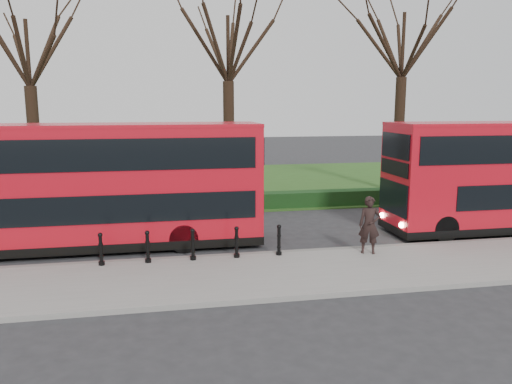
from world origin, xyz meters
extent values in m
plane|color=#28282B|center=(0.00, 0.00, 0.00)|extent=(120.00, 120.00, 0.00)
cube|color=gray|center=(0.00, -3.00, 0.07)|extent=(60.00, 4.00, 0.15)
cube|color=slate|center=(0.00, -1.00, 0.07)|extent=(60.00, 0.25, 0.16)
cube|color=#2A4F1A|center=(0.00, 15.00, 0.03)|extent=(60.00, 18.00, 0.06)
cube|color=black|center=(0.00, 6.80, 0.40)|extent=(60.00, 0.90, 0.80)
cube|color=yellow|center=(0.00, -0.70, 0.01)|extent=(60.00, 0.10, 0.01)
cube|color=yellow|center=(0.00, -0.50, 0.01)|extent=(60.00, 0.10, 0.01)
cylinder|color=black|center=(-8.00, 10.00, 3.03)|extent=(0.60, 0.60, 6.07)
cylinder|color=black|center=(2.00, 10.00, 3.19)|extent=(0.60, 0.60, 6.38)
cylinder|color=black|center=(12.00, 10.00, 3.35)|extent=(0.60, 0.60, 6.69)
cylinder|color=black|center=(-3.65, -1.35, 0.65)|extent=(0.15, 0.15, 1.00)
cylinder|color=black|center=(-2.21, -1.35, 0.65)|extent=(0.15, 0.15, 1.00)
cylinder|color=black|center=(-0.76, -1.35, 0.65)|extent=(0.15, 0.15, 1.00)
cylinder|color=black|center=(0.68, -1.35, 0.65)|extent=(0.15, 0.15, 1.00)
cylinder|color=black|center=(2.12, -1.35, 0.65)|extent=(0.15, 0.15, 1.00)
cube|color=red|center=(-3.75, 1.16, 2.42)|extent=(11.22, 2.55, 4.13)
cube|color=black|center=(-3.75, 1.16, 0.31)|extent=(11.24, 2.57, 0.31)
cube|color=black|center=(-2.94, -0.13, 1.68)|extent=(8.97, 0.04, 0.97)
cube|color=black|center=(-3.75, -0.13, 3.52)|extent=(10.60, 0.04, 1.07)
cylinder|color=black|center=(-1.00, 0.04, 0.51)|extent=(1.02, 0.31, 1.02)
cylinder|color=black|center=(-1.00, 2.28, 0.51)|extent=(1.02, 0.31, 1.02)
cube|color=black|center=(7.20, 0.70, 2.73)|extent=(0.06, 2.23, 0.56)
cylinder|color=black|center=(8.84, -0.41, 0.51)|extent=(1.01, 0.30, 1.01)
cylinder|color=black|center=(8.84, 1.82, 0.51)|extent=(1.01, 0.30, 1.01)
imported|color=black|center=(5.18, -1.73, 1.13)|extent=(0.83, 0.69, 1.96)
camera|label=1|loc=(-1.70, -17.15, 5.19)|focal=35.00mm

